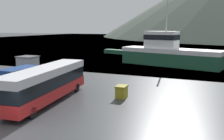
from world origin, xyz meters
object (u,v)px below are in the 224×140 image
object	(u,v)px
delivery_van	(24,78)
fishing_boat	(168,53)
small_boat	(117,52)
tour_bus	(46,83)
storage_bin	(121,91)
dock_kiosk	(28,65)

from	to	relation	value
delivery_van	fishing_boat	xyz separation A→B (m)	(11.24, 23.62, 0.93)
fishing_boat	small_boat	distance (m)	21.48
delivery_van	fishing_boat	distance (m)	26.17
tour_bus	fishing_boat	size ratio (longest dim) A/B	0.65
delivery_van	small_boat	size ratio (longest dim) A/B	0.85
small_boat	fishing_boat	bearing A→B (deg)	-119.29
storage_bin	small_boat	distance (m)	39.91
tour_bus	small_boat	world-z (taller)	tour_bus
tour_bus	dock_kiosk	bearing A→B (deg)	130.67
small_boat	tour_bus	bearing A→B (deg)	-153.12
storage_bin	dock_kiosk	world-z (taller)	dock_kiosk
delivery_van	dock_kiosk	size ratio (longest dim) A/B	2.35
dock_kiosk	tour_bus	bearing A→B (deg)	-43.01
delivery_van	small_boat	world-z (taller)	delivery_van
storage_bin	dock_kiosk	xyz separation A→B (m)	(-16.69, 6.24, 0.72)
tour_bus	storage_bin	xyz separation A→B (m)	(5.82, 3.89, -1.20)
tour_bus	storage_bin	distance (m)	7.11
tour_bus	delivery_van	size ratio (longest dim) A/B	1.91
small_boat	dock_kiosk	bearing A→B (deg)	-168.97
delivery_van	small_boat	bearing A→B (deg)	96.61
fishing_boat	dock_kiosk	world-z (taller)	fishing_boat
storage_bin	small_boat	world-z (taller)	storage_bin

